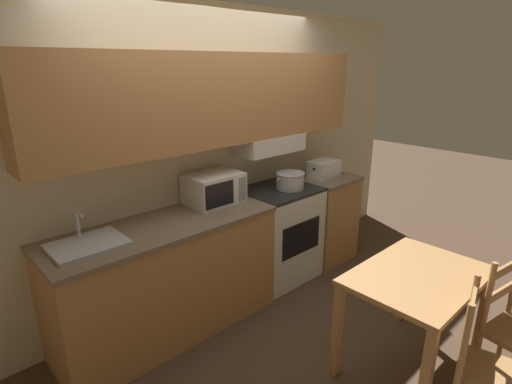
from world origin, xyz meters
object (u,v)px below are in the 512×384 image
stove_range (278,233)px  dining_table (417,289)px  sink_basin (87,244)px  chair_left_of_table (487,372)px  microwave (214,188)px  cooking_pot (290,180)px  toaster (324,169)px

stove_range → dining_table: 1.55m
sink_basin → dining_table: bearing=-43.7°
stove_range → chair_left_of_table: bearing=-103.0°
sink_basin → microwave: bearing=6.0°
microwave → stove_range: bearing=-9.2°
dining_table → chair_left_of_table: (-0.24, -0.55, -0.18)m
stove_range → dining_table: stove_range is taller
stove_range → cooking_pot: 0.56m
microwave → sink_basin: 1.14m
stove_range → toaster: bearing=-2.8°
dining_table → cooking_pot: bearing=77.6°
toaster → sink_basin: size_ratio=0.70×
cooking_pot → dining_table: (-0.32, -1.45, -0.39)m
cooking_pot → microwave: (-0.77, 0.18, 0.04)m
toaster → chair_left_of_table: toaster is taller
stove_range → toaster: 0.85m
cooking_pot → stove_range: bearing=142.3°
toaster → sink_basin: sink_basin is taller
sink_basin → chair_left_of_table: (1.34, -2.06, -0.50)m
stove_range → dining_table: size_ratio=0.95×
microwave → toaster: bearing=-6.1°
dining_table → chair_left_of_table: 0.62m
cooking_pot → chair_left_of_table: size_ratio=0.38×
toaster → microwave: bearing=173.9°
cooking_pot → microwave: 0.79m
stove_range → chair_left_of_table: size_ratio=1.00×
microwave → chair_left_of_table: 2.27m
dining_table → stove_range: bearing=81.3°
sink_basin → dining_table: size_ratio=0.48×
stove_range → toaster: (0.65, -0.03, 0.55)m
toaster → chair_left_of_table: 2.40m
stove_range → microwave: 0.91m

